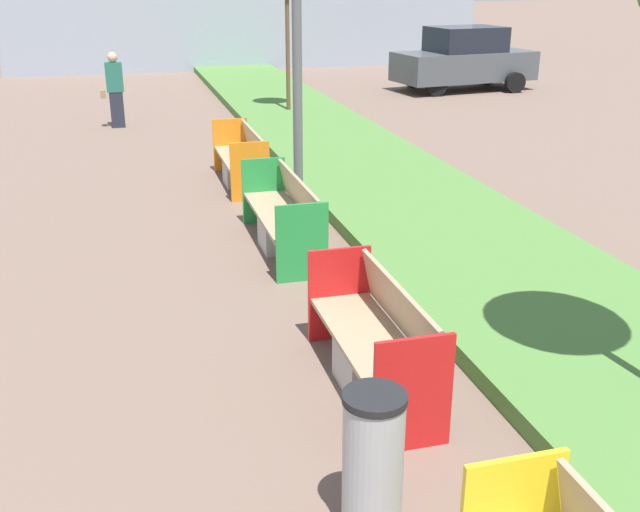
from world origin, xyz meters
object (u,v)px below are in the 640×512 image
Objects in this scene: bench_red_frame at (375,348)px; bench_green_frame at (284,221)px; litter_bin at (373,462)px; bench_orange_frame at (242,163)px; parked_car_distant at (464,59)px; pedestrian_walking at (115,90)px.

bench_green_frame is (0.00, 3.60, 0.01)m from bench_red_frame.
bench_red_frame is 1.96× the size of litter_bin.
bench_orange_frame is 12.19m from parked_car_distant.
bench_red_frame is 17.83m from parked_car_distant.
pedestrian_walking is (-1.95, 5.70, 0.49)m from bench_orange_frame.
bench_red_frame is 1.80m from litter_bin.
pedestrian_walking is at bearing 98.84° from bench_red_frame.
bench_orange_frame is at bearing -71.08° from pedestrian_walking.
bench_red_frame is 12.71m from pedestrian_walking.
bench_green_frame is 0.53× the size of parked_car_distant.
bench_orange_frame is (0.00, 6.85, 0.00)m from bench_red_frame.
bench_green_frame is 2.33× the size of litter_bin.
pedestrian_walking is at bearing 95.43° from litter_bin.
bench_orange_frame is 8.56m from litter_bin.
bench_green_frame is at bearing -131.99° from parked_car_distant.
parked_car_distant is at bearing 47.14° from bench_orange_frame.
parked_car_distant reaches higher than bench_green_frame.
bench_red_frame is at bearing -81.16° from pedestrian_walking.
pedestrian_walking is 0.39× the size of parked_car_distant.
parked_car_distant reaches higher than bench_red_frame.
bench_red_frame is 0.84× the size of bench_green_frame.
litter_bin is 14.30m from pedestrian_walking.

